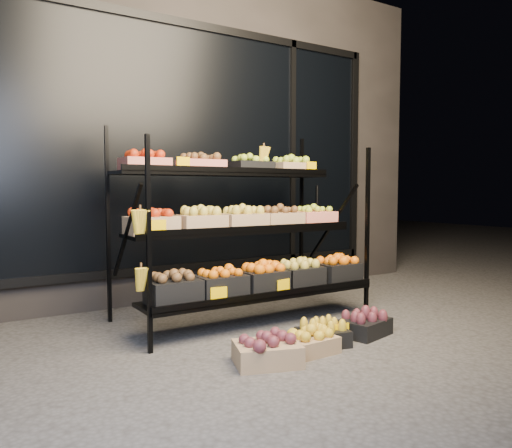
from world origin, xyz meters
TOP-DOWN VIEW (x-y plane):
  - ground at (0.00, 0.00)m, footprint 24.00×24.00m
  - building at (0.00, 2.59)m, footprint 6.00×2.08m
  - display_rack at (-0.01, 0.60)m, footprint 2.18×1.02m
  - tag_floor_b at (0.20, -0.40)m, footprint 0.13×0.01m
  - floor_crate_left at (-0.47, -0.44)m, footprint 0.49×0.42m
  - floor_crate_midleft at (0.09, -0.33)m, footprint 0.40×0.34m
  - floor_crate_midright at (-0.09, -0.41)m, footprint 0.34×0.26m
  - floor_crate_right at (0.53, -0.31)m, footprint 0.43×0.36m

SIDE VIEW (x-z plane):
  - ground at x=0.00m, z-range 0.00..0.00m
  - tag_floor_b at x=0.20m, z-range 0.00..0.12m
  - floor_crate_midright at x=-0.09m, z-range -0.01..0.17m
  - floor_crate_midleft at x=0.09m, z-range -0.01..0.18m
  - floor_crate_right at x=0.53m, z-range -0.01..0.19m
  - floor_crate_left at x=-0.47m, z-range -0.01..0.20m
  - display_rack at x=-0.01m, z-range -0.04..1.62m
  - building at x=0.00m, z-range 0.00..3.50m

